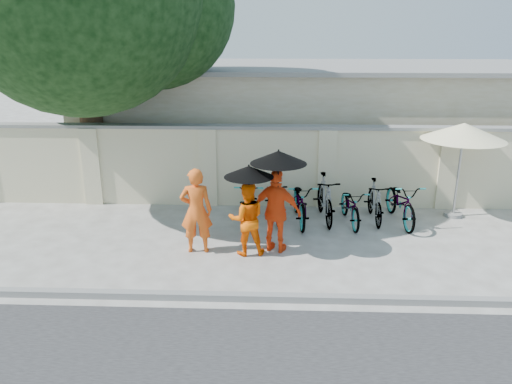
{
  "coord_description": "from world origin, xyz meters",
  "views": [
    {
      "loc": [
        0.7,
        -9.12,
        4.34
      ],
      "look_at": [
        0.31,
        0.83,
        1.1
      ],
      "focal_mm": 35.0,
      "sensor_mm": 36.0,
      "label": 1
    }
  ],
  "objects_px": {
    "monk_right": "(277,211)",
    "patio_umbrella": "(464,133)",
    "monk_center": "(247,219)",
    "monk_left": "(196,211)"
  },
  "relations": [
    {
      "from": "monk_center",
      "to": "monk_left",
      "type": "bearing_deg",
      "value": -13.25
    },
    {
      "from": "monk_right",
      "to": "patio_umbrella",
      "type": "distance_m",
      "value": 4.99
    },
    {
      "from": "patio_umbrella",
      "to": "monk_right",
      "type": "bearing_deg",
      "value": -153.21
    },
    {
      "from": "monk_center",
      "to": "monk_right",
      "type": "bearing_deg",
      "value": -174.11
    },
    {
      "from": "monk_left",
      "to": "patio_umbrella",
      "type": "distance_m",
      "value": 6.47
    },
    {
      "from": "monk_left",
      "to": "monk_right",
      "type": "relative_size",
      "value": 1.02
    },
    {
      "from": "monk_left",
      "to": "patio_umbrella",
      "type": "height_order",
      "value": "patio_umbrella"
    },
    {
      "from": "monk_center",
      "to": "monk_right",
      "type": "distance_m",
      "value": 0.63
    },
    {
      "from": "monk_right",
      "to": "patio_umbrella",
      "type": "relative_size",
      "value": 0.69
    },
    {
      "from": "monk_left",
      "to": "patio_umbrella",
      "type": "bearing_deg",
      "value": -164.87
    }
  ]
}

